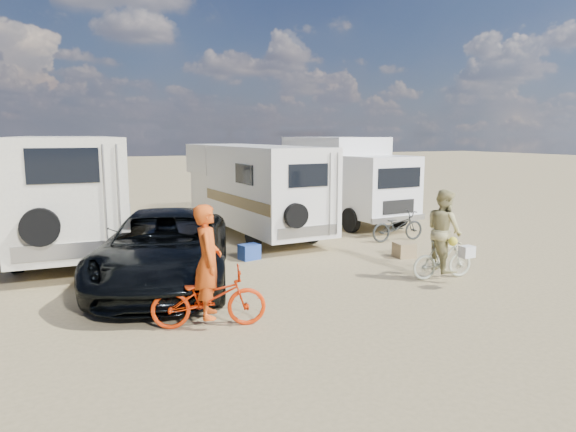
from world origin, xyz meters
name	(u,v)px	position (x,y,z in m)	size (l,w,h in m)	color
ground	(350,288)	(0.00, 0.00, 0.00)	(140.00, 140.00, 0.00)	tan
rv_main	(253,190)	(0.41, 6.59, 1.42)	(2.15, 7.07, 2.85)	white
rv_left	(67,192)	(-5.14, 6.98, 1.57)	(2.55, 8.79, 3.14)	silver
box_truck	(347,180)	(4.28, 7.17, 1.55)	(2.27, 5.72, 3.10)	white
dark_suv	(164,248)	(-3.47, 1.96, 0.79)	(2.61, 5.66, 1.57)	black
bike_man	(209,298)	(-3.35, -0.92, 0.50)	(0.66, 1.90, 1.00)	red
bike_woman	(443,259)	(2.24, -0.27, 0.44)	(0.42, 1.48, 0.89)	#B3B89D
rider_man	(208,272)	(-3.35, -0.92, 0.95)	(0.69, 0.45, 1.90)	#D64D13
rider_woman	(444,238)	(2.24, -0.27, 0.92)	(0.89, 0.69, 1.83)	tan
bike_parked	(398,226)	(3.90, 3.58, 0.46)	(0.61, 1.75, 0.92)	#252826
cooler	(249,252)	(-1.02, 3.27, 0.20)	(0.50, 0.36, 0.40)	#234297
crate	(404,250)	(2.78, 1.79, 0.19)	(0.48, 0.48, 0.38)	#8E754F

